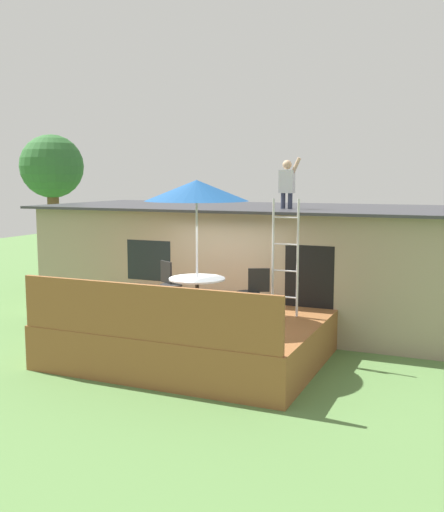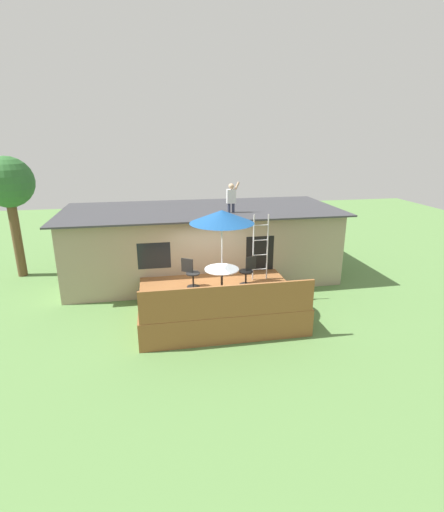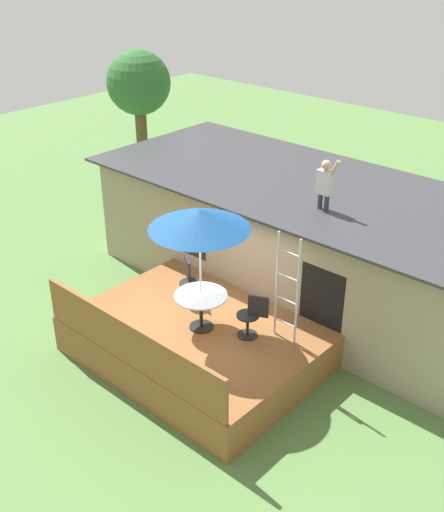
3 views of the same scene
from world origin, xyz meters
TOP-DOWN VIEW (x-y plane):
  - ground_plane at (0.00, 0.00)m, footprint 40.00×40.00m
  - house at (0.00, 3.60)m, footprint 10.50×4.50m
  - deck at (0.00, 0.00)m, footprint 4.77×3.68m
  - deck_railing at (0.00, -1.79)m, footprint 4.67×0.08m
  - patio_table at (0.12, -0.07)m, footprint 1.04×1.04m
  - patio_umbrella at (0.12, -0.07)m, footprint 1.90×1.90m
  - step_ladder at (1.56, 0.75)m, footprint 0.52×0.04m
  - person_figure at (0.98, 2.68)m, footprint 0.47×0.20m
  - patio_chair_left at (-0.76, 0.49)m, footprint 0.57×0.45m
  - patio_chair_right at (1.04, 0.36)m, footprint 0.59×0.44m
  - backyard_tree at (-7.14, 4.87)m, footprint 1.91×1.91m

SIDE VIEW (x-z plane):
  - ground_plane at x=0.00m, z-range 0.00..0.00m
  - deck at x=0.00m, z-range 0.00..0.80m
  - deck_railing at x=0.00m, z-range 0.80..1.70m
  - patio_chair_left at x=-0.76m, z-range 0.80..1.72m
  - patio_chair_right at x=1.04m, z-range 0.80..1.72m
  - house at x=0.00m, z-range 0.01..2.72m
  - patio_table at x=0.12m, z-range 1.01..1.76m
  - step_ladder at x=1.56m, z-range 0.80..3.00m
  - patio_umbrella at x=0.12m, z-range 1.88..4.42m
  - person_figure at x=0.98m, z-range 2.76..3.87m
  - backyard_tree at x=-7.14m, z-range 1.27..5.97m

